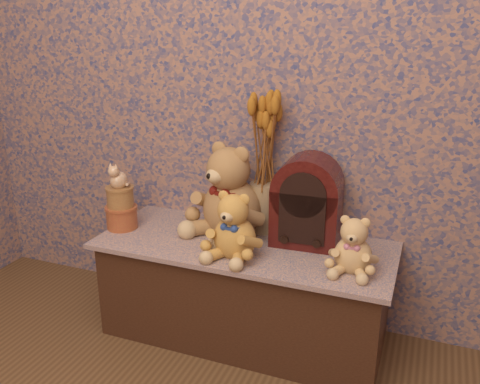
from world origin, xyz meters
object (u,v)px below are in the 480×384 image
at_px(teddy_medium, 235,222).
at_px(ceramic_vase, 265,207).
at_px(teddy_small, 354,242).
at_px(biscuit_tin_lower, 122,217).
at_px(teddy_large, 232,186).
at_px(cat_figurine, 118,175).
at_px(cathedral_radio, 307,200).

relative_size(teddy_medium, ceramic_vase, 1.31).
relative_size(teddy_small, biscuit_tin_lower, 1.69).
xyz_separation_m(teddy_large, cat_figurine, (-0.48, -0.13, 0.03)).
relative_size(teddy_large, cat_figurine, 3.64).
bearing_deg(teddy_small, teddy_medium, -174.33).
xyz_separation_m(biscuit_tin_lower, cat_figurine, (0.00, 0.00, 0.20)).
bearing_deg(cathedral_radio, biscuit_tin_lower, -172.78).
bearing_deg(cat_figurine, teddy_small, 4.01).
bearing_deg(cat_figurine, teddy_large, 21.30).
xyz_separation_m(teddy_medium, ceramic_vase, (0.03, 0.28, -0.03)).
height_order(ceramic_vase, biscuit_tin_lower, ceramic_vase).
distance_m(teddy_large, cathedral_radio, 0.33).
height_order(teddy_medium, teddy_small, teddy_medium).
xyz_separation_m(cathedral_radio, biscuit_tin_lower, (-0.80, -0.15, -0.14)).
relative_size(teddy_small, ceramic_vase, 1.07).
height_order(cathedral_radio, biscuit_tin_lower, cathedral_radio).
distance_m(biscuit_tin_lower, cat_figurine, 0.20).
xyz_separation_m(teddy_small, cat_figurine, (-1.03, 0.04, 0.13)).
bearing_deg(ceramic_vase, teddy_medium, -95.55).
distance_m(teddy_small, ceramic_vase, 0.49).
bearing_deg(ceramic_vase, teddy_small, -29.89).
relative_size(teddy_large, teddy_small, 1.86).
height_order(teddy_large, teddy_small, teddy_large).
relative_size(teddy_large, cathedral_radio, 1.14).
bearing_deg(ceramic_vase, biscuit_tin_lower, -160.97).
bearing_deg(teddy_small, cat_figurine, 178.74).
bearing_deg(cathedral_radio, teddy_large, 179.76).
bearing_deg(cathedral_radio, teddy_medium, -139.04).
bearing_deg(biscuit_tin_lower, teddy_large, 15.21).
distance_m(cathedral_radio, cat_figurine, 0.82).
bearing_deg(cat_figurine, cathedral_radio, 16.41).
bearing_deg(teddy_large, cathedral_radio, 26.88).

